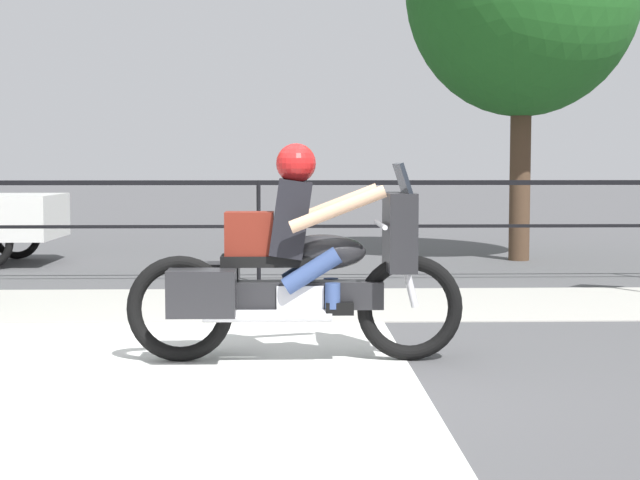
{
  "coord_description": "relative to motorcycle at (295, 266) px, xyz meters",
  "views": [
    {
      "loc": [
        0.38,
        -6.63,
        1.44
      ],
      "look_at": [
        0.61,
        0.76,
        0.87
      ],
      "focal_mm": 55.0,
      "sensor_mm": 36.0,
      "label": 1
    }
  ],
  "objects": [
    {
      "name": "crosswalk_band",
      "position": [
        -1.05,
        -0.68,
        -0.7
      ],
      "size": [
        3.74,
        6.0,
        0.01
      ],
      "primitive_type": "cube",
      "color": "silver",
      "rests_on": "ground"
    },
    {
      "name": "motorcycle",
      "position": [
        0.0,
        0.0,
        0.0
      ],
      "size": [
        2.46,
        0.76,
        1.6
      ],
      "rotation": [
        0.0,
        0.0,
        0.04
      ],
      "color": "black",
      "rests_on": "ground"
    },
    {
      "name": "sidewalk_band",
      "position": [
        -0.42,
        2.92,
        -0.7
      ],
      "size": [
        44.0,
        2.4,
        0.01
      ],
      "primitive_type": "cube",
      "color": "#A8A59E",
      "rests_on": "ground"
    },
    {
      "name": "ground_plane",
      "position": [
        -0.42,
        -0.48,
        -0.7
      ],
      "size": [
        120.0,
        120.0,
        0.0
      ],
      "primitive_type": "plane",
      "color": "#4C4C4F"
    },
    {
      "name": "fence_railing",
      "position": [
        -0.42,
        4.82,
        0.28
      ],
      "size": [
        36.0,
        0.05,
        1.25
      ],
      "color": "black",
      "rests_on": "ground"
    }
  ]
}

